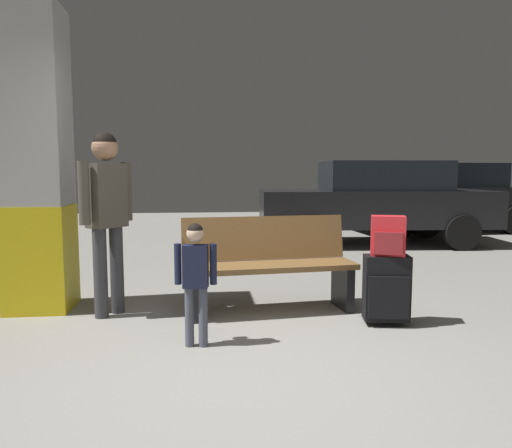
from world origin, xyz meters
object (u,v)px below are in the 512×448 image
structural_pillar (36,162)px  child (195,271)px  bench (269,265)px  parked_car_side (440,195)px  backpack_bright (388,236)px  suitcase (387,288)px  parked_car_near (375,200)px  adult (107,204)px

structural_pillar → child: 2.08m
bench → parked_car_side: bearing=51.2°
backpack_bright → parked_car_side: (3.72, 6.36, 0.03)m
structural_pillar → suitcase: bearing=-15.5°
parked_car_near → backpack_bright: bearing=-109.0°
backpack_bright → bench: bearing=149.7°
structural_pillar → child: (1.48, -1.20, -0.83)m
backpack_bright → parked_car_side: parked_car_side is taller
suitcase → child: size_ratio=0.64×
backpack_bright → adult: adult is taller
adult → parked_car_side: adult is taller
bench → adult: bearing=179.3°
bench → parked_car_near: 4.83m
adult → parked_car_side: 8.44m
child → parked_car_near: bearing=57.1°
suitcase → parked_car_near: 4.93m
structural_pillar → suitcase: (3.10, -0.86, -1.09)m
child → parked_car_side: parked_car_side is taller
backpack_bright → parked_car_near: parked_car_near is taller
structural_pillar → bench: structural_pillar is taller
structural_pillar → parked_car_side: structural_pillar is taller
suitcase → child: 1.67m
structural_pillar → parked_car_near: size_ratio=0.67×
backpack_bright → parked_car_near: 4.91m
suitcase → child: bearing=-168.2°
backpack_bright → child: backpack_bright is taller
backpack_bright → child: (-1.62, -0.34, -0.19)m
bench → suitcase: 1.10m
structural_pillar → parked_car_near: (4.70, 3.78, -0.60)m
structural_pillar → child: structural_pillar is taller
structural_pillar → backpack_bright: size_ratio=8.33×
parked_car_side → adult: bearing=-136.7°
suitcase → backpack_bright: 0.45m
suitcase → backpack_bright: backpack_bright is taller
suitcase → backpack_bright: bearing=-169.8°
parked_car_side → child: bearing=-128.6°
bench → child: child is taller
parked_car_side → suitcase: bearing=-120.3°
backpack_bright → adult: 2.50m
bench → backpack_bright: 1.14m
structural_pillar → backpack_bright: structural_pillar is taller
structural_pillar → parked_car_near: structural_pillar is taller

